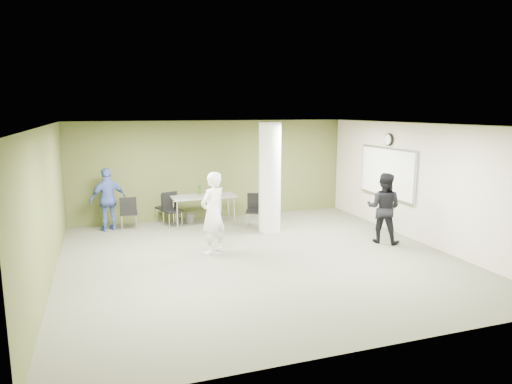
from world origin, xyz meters
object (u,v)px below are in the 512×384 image
object	(u,v)px
woman_white	(213,213)
man_blue	(108,199)
chair_back_left	(129,211)
folding_table	(204,197)
man_black	(384,208)

from	to	relation	value
woman_white	man_blue	bearing A→B (deg)	-85.58
chair_back_left	folding_table	bearing A→B (deg)	-179.60
folding_table	chair_back_left	xyz separation A→B (m)	(-1.97, 0.12, -0.25)
woman_white	man_blue	size ratio (longest dim) A/B	1.10
folding_table	man_blue	bearing A→B (deg)	173.60
chair_back_left	woman_white	bearing A→B (deg)	125.65
folding_table	chair_back_left	size ratio (longest dim) A/B	1.95
woman_white	man_blue	distance (m)	3.47
chair_back_left	man_blue	distance (m)	0.58
chair_back_left	woman_white	size ratio (longest dim) A/B	0.49
man_black	chair_back_left	bearing A→B (deg)	15.82
chair_back_left	man_blue	size ratio (longest dim) A/B	0.54
folding_table	woman_white	bearing A→B (deg)	-98.55
woman_white	man_black	bearing A→B (deg)	140.13
man_black	woman_white	bearing A→B (deg)	38.05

